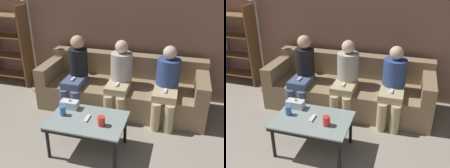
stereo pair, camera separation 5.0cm
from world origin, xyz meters
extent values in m
cube|color=#8C6651|center=(0.00, 4.02, 1.30)|extent=(12.00, 0.06, 2.60)
cube|color=#897051|center=(0.00, 3.45, 0.20)|extent=(2.50, 0.88, 0.41)
cube|color=#897051|center=(0.00, 3.79, 0.59)|extent=(2.50, 0.20, 0.36)
cube|color=#897051|center=(-1.16, 3.45, 0.54)|extent=(0.18, 0.88, 0.25)
cube|color=#897051|center=(1.16, 3.45, 0.54)|extent=(0.18, 0.88, 0.25)
cube|color=#8C9E99|center=(-0.14, 2.32, 0.44)|extent=(0.90, 0.61, 0.02)
cube|color=black|center=(-0.14, 2.32, 0.41)|extent=(0.88, 0.60, 0.04)
cylinder|color=black|center=(-0.54, 2.07, 0.19)|extent=(0.04, 0.04, 0.39)
cylinder|color=black|center=(0.26, 2.07, 0.19)|extent=(0.04, 0.04, 0.39)
cylinder|color=black|center=(-0.54, 2.58, 0.19)|extent=(0.04, 0.04, 0.39)
cylinder|color=black|center=(0.26, 2.58, 0.19)|extent=(0.04, 0.04, 0.39)
cylinder|color=red|center=(0.05, 2.25, 0.50)|extent=(0.08, 0.08, 0.11)
cylinder|color=#3372BF|center=(-0.45, 2.33, 0.50)|extent=(0.07, 0.07, 0.11)
cube|color=silver|center=(-0.44, 2.50, 0.50)|extent=(0.22, 0.12, 0.10)
sphere|color=white|center=(-0.44, 2.50, 0.56)|extent=(0.04, 0.04, 0.04)
cube|color=white|center=(-0.14, 2.32, 0.46)|extent=(0.04, 0.15, 0.02)
cube|color=brown|center=(-1.83, 3.79, 0.72)|extent=(0.02, 0.32, 1.45)
cube|color=brown|center=(-2.31, 3.79, 0.18)|extent=(0.96, 0.32, 0.02)
cube|color=brown|center=(-2.31, 3.79, 0.54)|extent=(0.96, 0.32, 0.02)
cube|color=brown|center=(-2.31, 3.79, 0.91)|extent=(0.96, 0.32, 0.02)
cylinder|color=gray|center=(-1.58, 3.64, 0.01)|extent=(0.26, 0.26, 0.02)
cylinder|color=gray|center=(-1.58, 3.64, 0.92)|extent=(0.03, 0.03, 1.84)
cylinder|color=#47567A|center=(-0.77, 3.00, 0.20)|extent=(0.13, 0.13, 0.41)
cylinder|color=#47567A|center=(-0.59, 3.00, 0.20)|extent=(0.13, 0.13, 0.41)
cube|color=#47567A|center=(-0.68, 3.20, 0.46)|extent=(0.28, 0.40, 0.10)
cylinder|color=black|center=(-0.68, 3.40, 0.66)|extent=(0.28, 0.28, 0.51)
sphere|color=#DBAD89|center=(-0.68, 3.40, 1.02)|extent=(0.20, 0.20, 0.20)
cube|color=white|center=(-0.68, 3.16, 0.53)|extent=(0.04, 0.12, 0.02)
cylinder|color=tan|center=(-0.09, 3.00, 0.20)|extent=(0.13, 0.13, 0.41)
cylinder|color=tan|center=(0.09, 3.00, 0.20)|extent=(0.13, 0.13, 0.41)
cube|color=tan|center=(0.00, 3.20, 0.46)|extent=(0.32, 0.40, 0.10)
cylinder|color=#B7B2A8|center=(0.00, 3.40, 0.66)|extent=(0.32, 0.32, 0.50)
sphere|color=beige|center=(0.00, 3.40, 1.01)|extent=(0.19, 0.19, 0.19)
cube|color=white|center=(0.00, 3.16, 0.53)|extent=(0.04, 0.12, 0.02)
cylinder|color=tan|center=(0.59, 2.97, 0.20)|extent=(0.13, 0.13, 0.41)
cylinder|color=tan|center=(0.77, 2.97, 0.20)|extent=(0.13, 0.13, 0.41)
cube|color=tan|center=(0.68, 3.18, 0.46)|extent=(0.33, 0.43, 0.10)
cylinder|color=#334784|center=(0.68, 3.40, 0.65)|extent=(0.33, 0.33, 0.48)
sphere|color=beige|center=(0.68, 3.40, 0.98)|extent=(0.19, 0.19, 0.19)
cube|color=white|center=(0.68, 3.14, 0.53)|extent=(0.04, 0.12, 0.02)
camera|label=1|loc=(0.83, -0.08, 2.15)|focal=42.00mm
camera|label=2|loc=(0.88, -0.07, 2.15)|focal=42.00mm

